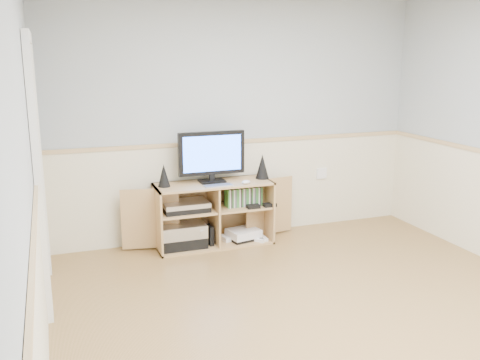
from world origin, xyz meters
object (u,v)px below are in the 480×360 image
Objects in this scene: media_cabinet at (212,212)px; keyboard at (218,186)px; game_consoles at (242,235)px; monitor at (212,155)px.

keyboard is at bearing -88.54° from media_cabinet.
media_cabinet is 4.00× the size of game_consoles.
keyboard is at bearing -88.49° from monitor.
media_cabinet is 6.57× the size of keyboard.
monitor is at bearing -90.00° from media_cabinet.
game_consoles is at bearing -12.26° from media_cabinet.
monitor is (0.00, -0.01, 0.60)m from media_cabinet.
monitor reaches higher than game_consoles.
media_cabinet is 0.41m from game_consoles.
keyboard is 0.61× the size of game_consoles.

